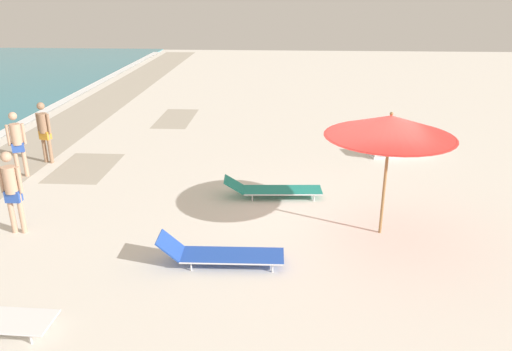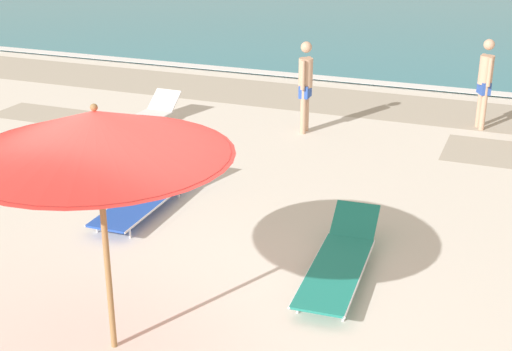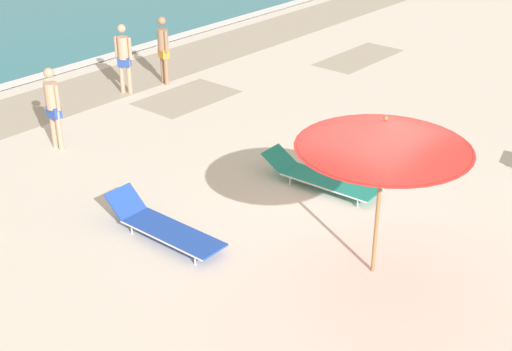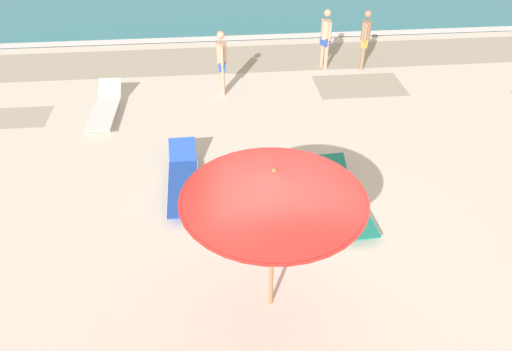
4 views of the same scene
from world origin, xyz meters
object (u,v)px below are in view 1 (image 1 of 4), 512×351
Objects in this scene: beachgoer_wading_adult at (12,188)px; beachgoer_shoreline_child at (17,141)px; beach_umbrella at (390,126)px; sun_lounger_beside_umbrella at (220,254)px; beachgoer_strolling_adult at (44,129)px; lounger_stack at (400,147)px; sun_lounger_near_water_left at (273,189)px.

beachgoer_wading_adult and beachgoer_shoreline_child have the same top height.
beach_umbrella reaches higher than beachgoer_shoreline_child.
beachgoer_wading_adult is 3.49m from beachgoer_shoreline_child.
beachgoer_shoreline_child is at bearing 114.43° from beachgoer_wading_adult.
beachgoer_shoreline_child is (4.15, 5.83, 0.79)m from sun_lounger_beside_umbrella.
beach_umbrella is 1.45× the size of beachgoer_strolling_adult.
beachgoer_wading_adult is at bearing 75.74° from sun_lounger_beside_umbrella.
beach_umbrella is 1.45× the size of beachgoer_wading_adult.
beachgoer_strolling_adult is (4.28, 1.32, 0.00)m from beachgoer_wading_adult.
lounger_stack is 10.76m from beachgoer_shoreline_child.
sun_lounger_beside_umbrella is at bearing -14.48° from beachgoer_wading_adult.
beachgoer_wading_adult is at bearing -89.11° from beachgoer_shoreline_child.
lounger_stack is 1.14× the size of beachgoer_wading_adult.
sun_lounger_near_water_left is 6.85m from beachgoer_shoreline_child.
beachgoer_wading_adult is (-5.56, 8.94, 0.75)m from lounger_stack.
sun_lounger_near_water_left is at bearing 178.52° from beachgoer_strolling_adult.
sun_lounger_near_water_left is at bearing 21.05° from beachgoer_wading_adult.
beachgoer_shoreline_child is (2.73, 8.99, -1.28)m from beach_umbrella.
lounger_stack is at bearing -15.89° from beach_umbrella.
lounger_stack is 5.06m from sun_lounger_near_water_left.
sun_lounger_near_water_left is 6.91m from beachgoer_strolling_adult.
beach_umbrella is at bearing -130.87° from sun_lounger_near_water_left.
beachgoer_shoreline_child is at bearing 89.23° from lounger_stack.
sun_lounger_beside_umbrella is at bearing 160.80° from sun_lounger_near_water_left.
beach_umbrella is 1.08× the size of sun_lounger_near_water_left.
beach_umbrella is 1.11× the size of sun_lounger_beside_umbrella.
sun_lounger_beside_umbrella is 1.31× the size of beachgoer_wading_adult.
beachgoer_wading_adult is (1.01, 4.31, 0.79)m from sun_lounger_beside_umbrella.
lounger_stack is at bearing -50.94° from sun_lounger_near_water_left.
beach_umbrella reaches higher than lounger_stack.
sun_lounger_beside_umbrella reaches higher than sun_lounger_near_water_left.
beachgoer_shoreline_child is at bearing 53.43° from sun_lounger_beside_umbrella.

